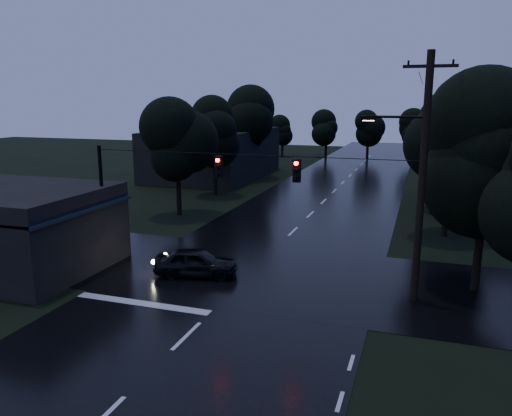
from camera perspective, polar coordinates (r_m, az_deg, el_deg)
The scene contains 16 objects.
main_road at distance 41.09m, azimuth 7.73°, elevation 0.71°, with size 12.00×120.00×0.02m, color black.
cross_street at distance 24.25m, azimuth -0.50°, elevation -7.39°, with size 60.00×9.00×0.02m, color black.
building_far_right at distance 44.46m, azimuth 26.89°, elevation 3.25°, with size 10.00×14.00×4.40m, color black.
building_far_left at distance 54.32m, azimuth -4.83°, elevation 6.26°, with size 10.00×16.00×5.00m, color black.
utility_pole_main at distance 20.77m, azimuth 18.25°, elevation 3.63°, with size 3.50×0.30×10.00m.
utility_pole_far at distance 37.82m, azimuth 19.79°, elevation 5.06°, with size 2.00×0.30×7.50m.
anchor_pole_left at distance 25.97m, azimuth -17.11°, elevation 0.27°, with size 0.18×0.18×6.00m, color black.
span_signals at distance 21.89m, azimuth -0.02°, elevation 4.62°, with size 15.00×0.37×1.12m.
tree_corner_near at distance 22.81m, azimuth 24.97°, elevation 5.69°, with size 4.48×4.48×9.44m.
tree_left_a at distance 35.73m, azimuth -9.01°, elevation 7.45°, with size 3.92×3.92×8.26m.
tree_left_b at distance 43.18m, azimuth -4.80°, elevation 8.86°, with size 4.20×4.20×8.85m.
tree_left_c at distance 52.67m, azimuth -1.05°, elevation 9.92°, with size 4.48×4.48×9.44m.
tree_right_a at distance 31.71m, azimuth 21.44°, elevation 6.84°, with size 4.20×4.20×8.85m.
tree_right_b at distance 39.69m, azimuth 21.87°, elevation 8.28°, with size 4.48×4.48×9.44m.
tree_right_c at distance 49.68m, azimuth 22.03°, elevation 9.34°, with size 4.76×4.76×10.03m.
car at distance 23.80m, azimuth -6.83°, elevation -6.17°, with size 1.57×3.90×1.33m, color black.
Camera 1 is at (7.48, -9.57, 8.16)m, focal length 35.00 mm.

